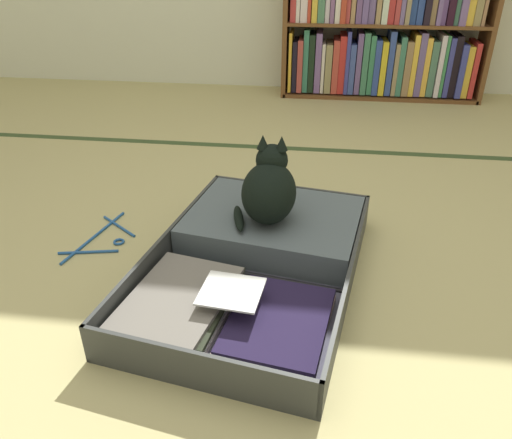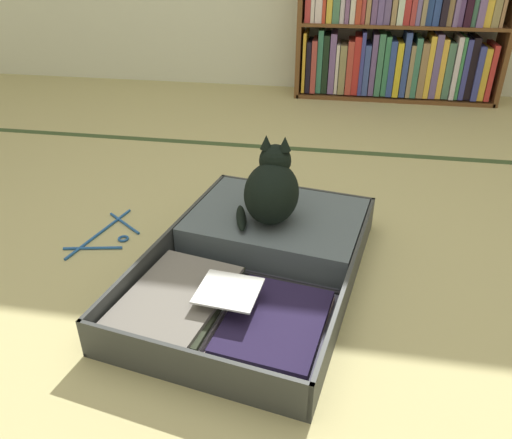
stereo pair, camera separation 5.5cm
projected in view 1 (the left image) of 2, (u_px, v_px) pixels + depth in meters
The scene contains 6 objects.
ground_plane at pixel (272, 285), 1.57m from camera, with size 10.00×10.00×0.00m, color tan.
tatami_border at pixel (295, 148), 2.58m from camera, with size 4.80×0.05×0.00m.
bookshelf at pixel (384, 27), 3.22m from camera, with size 1.32×0.28×0.95m.
open_suitcase at pixel (259, 253), 1.64m from camera, with size 0.77×1.03×0.12m.
black_cat at pixel (269, 189), 1.64m from camera, with size 0.23×0.24×0.29m.
clothes_hanger at pixel (103, 238), 1.80m from camera, with size 0.23×0.37×0.01m.
Camera 1 is at (0.11, -1.25, 0.96)m, focal length 34.62 mm.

